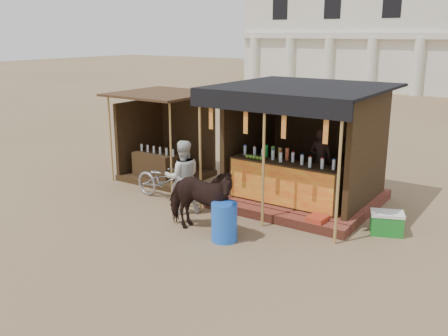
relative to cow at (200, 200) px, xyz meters
name	(u,v)px	position (x,y,z in m)	size (l,w,h in m)	color
ground	(178,240)	(-0.13, -0.54, -0.71)	(120.00, 120.00, 0.00)	#846B4C
main_stall	(302,161)	(0.88, 2.82, 0.32)	(3.60, 3.61, 2.78)	brown
secondary_stall	(163,147)	(-3.30, 2.70, 0.14)	(2.40, 2.40, 2.38)	#372714
cow	(200,200)	(0.00, 0.00, 0.00)	(0.76, 1.67, 1.41)	black
motorbike	(164,181)	(-1.96, 1.17, -0.24)	(0.62, 1.78, 0.94)	#95969D
bystander	(183,177)	(-1.03, 0.76, 0.12)	(0.80, 0.63, 1.65)	silver
blue_barrel	(224,222)	(0.62, -0.05, -0.32)	(0.50, 0.50, 0.77)	blue
red_crate	(317,223)	(1.91, 1.46, -0.56)	(0.36, 0.40, 0.30)	#AD331C
cooler	(387,223)	(3.14, 2.06, -0.47)	(0.76, 0.64, 0.46)	#1C7E26
background_building	(435,31)	(-2.13, 29.41, 3.27)	(26.00, 7.45, 8.18)	silver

